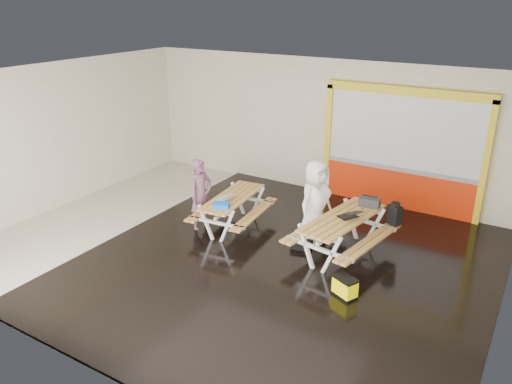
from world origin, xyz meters
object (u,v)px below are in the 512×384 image
Objects in this scene: toolbox at (370,202)px; fluke_bag at (345,287)px; laptop_left at (225,197)px; blue_pouch at (221,205)px; laptop_right at (350,215)px; picnic_table_left at (233,204)px; dark_case at (302,244)px; person_left at (201,195)px; backpack at (395,213)px; person_right at (316,203)px; picnic_table_right at (343,227)px.

toolbox is 2.32m from fluke_bag.
laptop_left is 0.43m from blue_pouch.
blue_pouch is 3.07m from toolbox.
laptop_right reaches higher than blue_pouch.
picnic_table_left is 2.71m from laptop_right.
blue_pouch is 0.80× the size of dark_case.
person_left is 4.14m from backpack.
person_right is 0.90m from dark_case.
toolbox reaches higher than laptop_left.
toolbox is (0.98, 0.50, 0.05)m from person_right.
picnic_table_left is 3.50m from fluke_bag.
person_left reaches higher than dark_case.
person_right is 1.97m from laptop_left.
person_right reaches higher than picnic_table_right.
dark_case is 1.90m from fluke_bag.
picnic_table_left is 0.87× the size of picnic_table_right.
picnic_table_left is 2.58m from picnic_table_right.
laptop_left reaches higher than blue_pouch.
person_left reaches higher than blue_pouch.
picnic_table_right is 5.13× the size of backpack.
laptop_left is 3.58m from backpack.
fluke_bag reaches higher than dark_case.
toolbox is (2.83, 0.84, 0.36)m from picnic_table_left.
picnic_table_right reaches higher than fluke_bag.
fluke_bag is at bearing -94.34° from person_left.
dark_case is at bearing -167.84° from laptop_right.
person_left reaches higher than picnic_table_right.
picnic_table_left is at bearing 176.83° from dark_case.
toolbox reaches higher than picnic_table_left.
picnic_table_left is at bearing 80.20° from laptop_left.
person_right is 3.69× the size of fluke_bag.
person_left is 0.76m from blue_pouch.
fluke_bag is (1.44, -1.23, 0.10)m from dark_case.
backpack is 1.14× the size of dark_case.
blue_pouch is 3.22m from fluke_bag.
picnic_table_left is 1.84m from dark_case.
fluke_bag is (-0.13, -2.24, -0.57)m from backpack.
backpack is 0.93× the size of fluke_bag.
picnic_table_right is at bearing 10.81° from dark_case.
picnic_table_right is 2.64m from laptop_left.
toolbox reaches higher than backpack.
laptop_right is 1.22× the size of toolbox.
picnic_table_right reaches higher than blue_pouch.
picnic_table_left is at bearing -164.71° from backpack.
backpack is 2.32m from fluke_bag.
backpack is (3.39, 1.15, -0.03)m from laptop_left.
backpack reaches higher than dark_case.
laptop_left is at bearing -175.83° from dark_case.
person_right is 2.26m from fluke_bag.
picnic_table_right is 1.45× the size of person_left.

